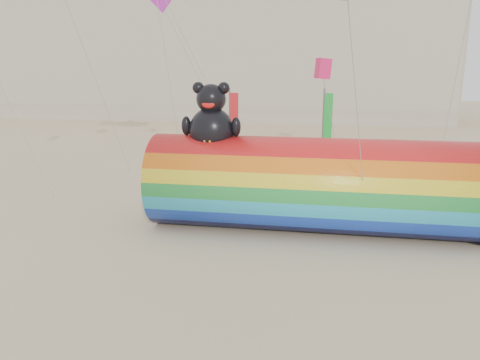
# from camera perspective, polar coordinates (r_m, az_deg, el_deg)

# --- Properties ---
(ground) EXTENTS (160.00, 160.00, 0.00)m
(ground) POSITION_cam_1_polar(r_m,az_deg,el_deg) (17.38, -2.52, -8.82)
(ground) COLOR #CCB58C
(ground) RESTS_ON ground
(hotel_building) EXTENTS (60.40, 15.40, 20.60)m
(hotel_building) POSITION_cam_1_polar(r_m,az_deg,el_deg) (63.62, -4.25, 17.10)
(hotel_building) COLOR #B7AD99
(hotel_building) RESTS_ON ground
(windsock_assembly) EXTENTS (13.28, 4.05, 6.12)m
(windsock_assembly) POSITION_cam_1_polar(r_m,az_deg,el_deg) (19.30, 8.75, -0.29)
(windsock_assembly) COLOR red
(windsock_assembly) RESTS_ON ground
(festival_banners) EXTENTS (7.95, 3.19, 5.20)m
(festival_banners) POSITION_cam_1_polar(r_m,az_deg,el_deg) (30.80, 2.04, 6.29)
(festival_banners) COLOR #59595E
(festival_banners) RESTS_ON ground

